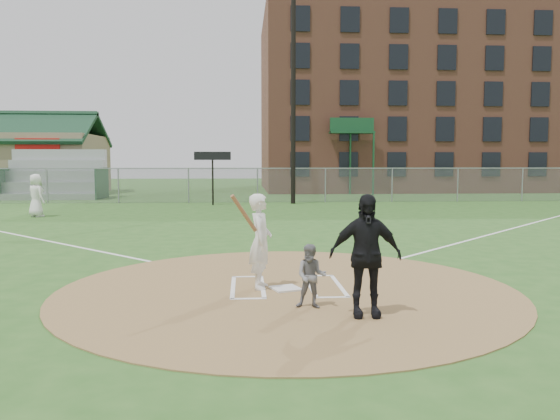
{
  "coord_description": "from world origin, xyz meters",
  "views": [
    {
      "loc": [
        -0.78,
        -9.89,
        2.34
      ],
      "look_at": [
        0.0,
        2.0,
        1.3
      ],
      "focal_mm": 35.0,
      "sensor_mm": 36.0,
      "label": 1
    }
  ],
  "objects": [
    {
      "name": "ground",
      "position": [
        0.0,
        0.0,
        0.0
      ],
      "size": [
        140.0,
        140.0,
        0.0
      ],
      "primitive_type": "plane",
      "color": "#2B5A1E",
      "rests_on": "ground"
    },
    {
      "name": "dirt_circle",
      "position": [
        0.0,
        0.0,
        0.01
      ],
      "size": [
        8.4,
        8.4,
        0.02
      ],
      "primitive_type": "cylinder",
      "color": "#977647",
      "rests_on": "ground"
    },
    {
      "name": "home_plate",
      "position": [
        -0.03,
        -0.08,
        0.04
      ],
      "size": [
        0.62,
        0.62,
        0.03
      ],
      "primitive_type": "cube",
      "rotation": [
        0.0,
        0.0,
        0.35
      ],
      "color": "silver",
      "rests_on": "dirt_circle"
    },
    {
      "name": "foul_line_first",
      "position": [
        9.0,
        9.0,
        0.01
      ],
      "size": [
        17.04,
        17.04,
        0.01
      ],
      "primitive_type": "cube",
      "rotation": [
        0.0,
        0.0,
        -0.79
      ],
      "color": "white",
      "rests_on": "ground"
    },
    {
      "name": "foul_line_third",
      "position": [
        -9.0,
        9.0,
        0.01
      ],
      "size": [
        17.04,
        17.04,
        0.01
      ],
      "primitive_type": "cube",
      "rotation": [
        0.0,
        0.0,
        0.79
      ],
      "color": "white",
      "rests_on": "ground"
    },
    {
      "name": "catcher",
      "position": [
        0.28,
        -1.38,
        0.53
      ],
      "size": [
        0.57,
        0.48,
        1.03
      ],
      "primitive_type": "imported",
      "rotation": [
        0.0,
        0.0,
        -0.21
      ],
      "color": "slate",
      "rests_on": "dirt_circle"
    },
    {
      "name": "umpire",
      "position": [
        1.03,
        -1.88,
        0.95
      ],
      "size": [
        1.11,
        0.51,
        1.86
      ],
      "primitive_type": "imported",
      "rotation": [
        0.0,
        0.0,
        -0.05
      ],
      "color": "black",
      "rests_on": "dirt_circle"
    },
    {
      "name": "ondeck_player",
      "position": [
        -9.74,
        14.19,
        0.92
      ],
      "size": [
        1.07,
        1.03,
        1.85
      ],
      "primitive_type": "imported",
      "rotation": [
        0.0,
        0.0,
        2.43
      ],
      "color": "white",
      "rests_on": "ground"
    },
    {
      "name": "batters_boxes",
      "position": [
        0.0,
        0.15,
        0.03
      ],
      "size": [
        2.08,
        1.88,
        0.01
      ],
      "color": "white",
      "rests_on": "dirt_circle"
    },
    {
      "name": "batter_at_plate",
      "position": [
        -0.49,
        0.05,
        0.9
      ],
      "size": [
        0.79,
        0.97,
        1.78
      ],
      "color": "white",
      "rests_on": "dirt_circle"
    },
    {
      "name": "outfield_fence",
      "position": [
        0.0,
        22.0,
        1.02
      ],
      "size": [
        56.08,
        0.08,
        2.03
      ],
      "color": "slate",
      "rests_on": "ground"
    },
    {
      "name": "bleachers",
      "position": [
        -13.0,
        26.2,
        1.59
      ],
      "size": [
        6.08,
        3.2,
        3.2
      ],
      "color": "#B7BABF",
      "rests_on": "ground"
    },
    {
      "name": "clubhouse",
      "position": [
        -18.0,
        32.99,
        2.39
      ],
      "size": [
        12.2,
        8.71,
        6.23
      ],
      "color": "gray",
      "rests_on": "ground"
    },
    {
      "name": "brick_warehouse",
      "position": [
        16.0,
        37.96,
        7.5
      ],
      "size": [
        30.0,
        17.17,
        15.0
      ],
      "color": "#93523F",
      "rests_on": "ground"
    },
    {
      "name": "light_pole",
      "position": [
        2.0,
        21.0,
        6.61
      ],
      "size": [
        1.2,
        0.3,
        12.22
      ],
      "color": "black",
      "rests_on": "ground"
    },
    {
      "name": "scoreboard_sign",
      "position": [
        -2.5,
        20.2,
        2.39
      ],
      "size": [
        2.0,
        0.1,
        2.93
      ],
      "color": "black",
      "rests_on": "ground"
    }
  ]
}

